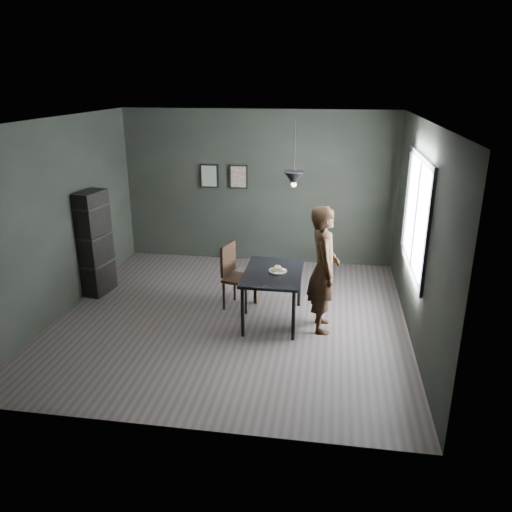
# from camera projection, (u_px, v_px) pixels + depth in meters

# --- Properties ---
(ground) EXTENTS (5.00, 5.00, 0.00)m
(ground) POSITION_uv_depth(u_px,v_px,m) (232.00, 317.00, 7.31)
(ground) COLOR #342E2D
(ground) RESTS_ON ground
(back_wall) EXTENTS (5.00, 0.10, 2.80)m
(back_wall) POSITION_uv_depth(u_px,v_px,m) (258.00, 188.00, 9.16)
(back_wall) COLOR black
(back_wall) RESTS_ON ground
(ceiling) EXTENTS (5.00, 5.00, 0.02)m
(ceiling) POSITION_uv_depth(u_px,v_px,m) (228.00, 120.00, 6.37)
(ceiling) COLOR silver
(ceiling) RESTS_ON ground
(window_assembly) EXTENTS (0.04, 1.96, 1.56)m
(window_assembly) POSITION_uv_depth(u_px,v_px,m) (416.00, 214.00, 6.60)
(window_assembly) COLOR white
(window_assembly) RESTS_ON ground
(cafe_table) EXTENTS (0.80, 1.20, 0.75)m
(cafe_table) POSITION_uv_depth(u_px,v_px,m) (273.00, 277.00, 6.99)
(cafe_table) COLOR black
(cafe_table) RESTS_ON ground
(white_plate) EXTENTS (0.23, 0.23, 0.01)m
(white_plate) POSITION_uv_depth(u_px,v_px,m) (278.00, 271.00, 6.96)
(white_plate) COLOR silver
(white_plate) RESTS_ON cafe_table
(donut_pile) EXTENTS (0.19, 0.15, 0.08)m
(donut_pile) POSITION_uv_depth(u_px,v_px,m) (278.00, 269.00, 6.94)
(donut_pile) COLOR beige
(donut_pile) RESTS_ON white_plate
(woman) EXTENTS (0.50, 0.69, 1.75)m
(woman) POSITION_uv_depth(u_px,v_px,m) (324.00, 269.00, 6.69)
(woman) COLOR black
(woman) RESTS_ON ground
(wood_chair) EXTENTS (0.52, 0.52, 0.99)m
(wood_chair) POSITION_uv_depth(u_px,v_px,m) (235.00, 272.00, 7.48)
(wood_chair) COLOR black
(wood_chair) RESTS_ON ground
(shelf_unit) EXTENTS (0.40, 0.60, 1.67)m
(shelf_unit) POSITION_uv_depth(u_px,v_px,m) (95.00, 243.00, 7.89)
(shelf_unit) COLOR black
(shelf_unit) RESTS_ON ground
(pendant_lamp) EXTENTS (0.28, 0.28, 0.86)m
(pendant_lamp) POSITION_uv_depth(u_px,v_px,m) (294.00, 178.00, 6.59)
(pendant_lamp) COLOR black
(pendant_lamp) RESTS_ON ground
(framed_print_left) EXTENTS (0.34, 0.04, 0.44)m
(framed_print_left) POSITION_uv_depth(u_px,v_px,m) (209.00, 176.00, 9.20)
(framed_print_left) COLOR black
(framed_print_left) RESTS_ON ground
(framed_print_right) EXTENTS (0.34, 0.04, 0.44)m
(framed_print_right) POSITION_uv_depth(u_px,v_px,m) (238.00, 177.00, 9.12)
(framed_print_right) COLOR black
(framed_print_right) RESTS_ON ground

